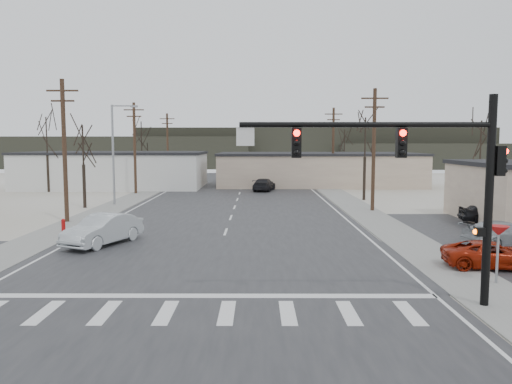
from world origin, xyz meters
TOP-DOWN VIEW (x-y plane):
  - ground at (0.00, 0.00)m, footprint 140.00×140.00m
  - main_road at (0.00, 15.00)m, footprint 18.00×110.00m
  - cross_road at (0.00, 0.00)m, footprint 90.00×10.00m
  - sidewalk_left at (-10.60, 20.00)m, footprint 3.00×90.00m
  - sidewalk_right at (10.60, 20.00)m, footprint 3.00×90.00m
  - traffic_signal_mast at (7.89, -6.20)m, footprint 8.95×0.43m
  - fire_hydrant at (-10.20, 8.00)m, footprint 0.24×0.24m
  - yield_sign at (11.50, -3.50)m, footprint 0.80×0.80m
  - building_left_far at (-16.00, 40.00)m, footprint 22.30×12.30m
  - building_right_far at (10.00, 44.00)m, footprint 26.30×14.30m
  - upole_left_b at (-11.50, 12.00)m, footprint 2.20×0.30m
  - upole_left_c at (-11.50, 32.00)m, footprint 2.20×0.30m
  - upole_left_d at (-11.50, 52.00)m, footprint 2.20×0.30m
  - upole_right_a at (11.50, 18.00)m, footprint 2.20×0.30m
  - upole_right_b at (11.50, 40.00)m, footprint 2.20×0.30m
  - streetlight_main at (-10.80, 22.00)m, footprint 2.40×0.25m
  - tree_left_near at (-13.00, 20.00)m, footprint 3.30×3.30m
  - tree_right_mid at (12.50, 26.00)m, footprint 3.74×3.74m
  - tree_left_far at (-14.00, 46.00)m, footprint 3.96×3.96m
  - tree_right_far at (15.00, 52.00)m, footprint 3.52×3.52m
  - tree_lot at (22.00, 22.00)m, footprint 3.52×3.52m
  - tree_left_mid at (-22.00, 34.00)m, footprint 3.96×3.96m
  - hill_left at (-35.00, 92.00)m, footprint 70.00×18.00m
  - hill_center at (15.00, 96.00)m, footprint 80.00×18.00m
  - hill_right at (50.00, 90.00)m, footprint 60.00×18.00m
  - sedan_crossing at (-6.47, 4.06)m, footprint 3.60×5.31m
  - car_far_a at (2.75, 35.12)m, footprint 3.01×5.25m
  - car_far_b at (-1.20, 57.83)m, footprint 2.20×3.76m
  - car_parked_red at (12.50, -1.00)m, footprint 4.44×2.36m
  - car_parked_dark_a at (18.42, 11.40)m, footprint 4.74×2.23m
  - car_parked_silver at (15.30, 3.72)m, footprint 5.04×3.23m

SIDE VIEW (x-z plane):
  - ground at x=0.00m, z-range 0.00..0.00m
  - cross_road at x=0.00m, z-range 0.00..0.04m
  - main_road at x=0.00m, z-range 0.00..0.05m
  - sidewalk_left at x=-10.60m, z-range 0.00..0.06m
  - sidewalk_right at x=10.60m, z-range 0.00..0.06m
  - fire_hydrant at x=-10.20m, z-range 0.02..0.89m
  - car_parked_red at x=12.50m, z-range 0.03..1.22m
  - car_far_b at x=-1.20m, z-range 0.05..1.25m
  - car_parked_silver at x=15.30m, z-range 0.03..1.39m
  - car_far_a at x=2.75m, z-range 0.05..1.48m
  - car_parked_dark_a at x=18.42m, z-range 0.03..1.60m
  - sedan_crossing at x=-6.47m, z-range 0.05..1.70m
  - yield_sign at x=11.50m, z-range 0.89..3.24m
  - building_right_far at x=10.00m, z-range 0.00..4.30m
  - building_left_far at x=-16.00m, z-range 0.01..4.51m
  - hill_right at x=50.00m, z-range 0.00..5.50m
  - hill_left at x=-35.00m, z-range 0.00..7.00m
  - hill_center at x=15.00m, z-range 0.00..9.00m
  - traffic_signal_mast at x=7.89m, z-range 1.07..8.27m
  - streetlight_main at x=-10.80m, z-range 0.59..9.59m
  - upole_left_b at x=-11.50m, z-range 0.22..10.22m
  - upole_left_c at x=-11.50m, z-range 0.22..10.22m
  - upole_left_d at x=-11.50m, z-range 0.22..10.22m
  - upole_right_a at x=11.50m, z-range 0.22..10.22m
  - upole_right_b at x=11.50m, z-range 0.22..10.22m
  - tree_left_near at x=-13.00m, z-range 1.55..8.90m
  - tree_right_far at x=15.00m, z-range 1.66..9.50m
  - tree_lot at x=22.00m, z-range 1.66..9.50m
  - tree_right_mid at x=12.50m, z-range 1.77..10.10m
  - tree_left_far at x=-14.00m, z-range 1.87..10.69m
  - tree_left_mid at x=-22.00m, z-range 1.87..10.69m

